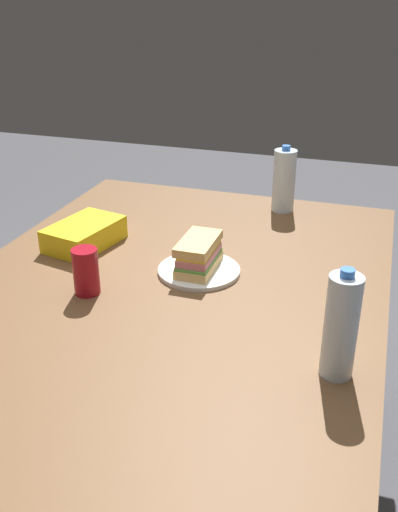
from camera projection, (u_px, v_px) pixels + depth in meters
name	position (u px, v px, depth m)	size (l,w,h in m)	color
ground_plane	(174.00, 496.00, 1.85)	(8.00, 8.00, 0.00)	#4C4C51
dining_table	(169.00, 314.00, 1.55)	(1.51, 1.11, 0.77)	brown
paper_plate	(199.00, 270.00, 1.58)	(0.23, 0.23, 0.01)	white
sandwich	(199.00, 254.00, 1.56)	(0.18, 0.10, 0.08)	#DBB26B
soda_can_red	(86.00, 271.00, 1.46)	(0.07, 0.07, 0.12)	maroon
chip_bag	(84.00, 234.00, 1.73)	(0.23, 0.15, 0.07)	yellow
water_bottle_tall	(341.00, 326.00, 1.13)	(0.07, 0.07, 0.24)	silver
water_bottle_spare	(284.00, 181.00, 1.96)	(0.08, 0.08, 0.23)	silver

